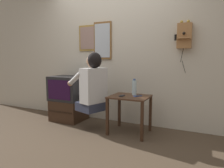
{
  "coord_description": "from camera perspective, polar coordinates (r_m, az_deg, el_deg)",
  "views": [
    {
      "loc": [
        1.54,
        -2.36,
        1.15
      ],
      "look_at": [
        0.23,
        0.44,
        0.77
      ],
      "focal_mm": 32.0,
      "sensor_mm": 36.0,
      "label": 1
    }
  ],
  "objects": [
    {
      "name": "ground_plane",
      "position": [
        3.05,
        -7.65,
        -15.16
      ],
      "size": [
        14.0,
        14.0,
        0.0
      ],
      "primitive_type": "plane",
      "color": "#4C3D2D"
    },
    {
      "name": "tv_stand",
      "position": [
        3.91,
        -12.15,
        -7.21
      ],
      "size": [
        0.57,
        0.52,
        0.39
      ],
      "color": "#382316",
      "rests_on": "ground_plane"
    },
    {
      "name": "television",
      "position": [
        3.83,
        -12.68,
        -1.16
      ],
      "size": [
        0.59,
        0.48,
        0.45
      ],
      "color": "#232326",
      "rests_on": "tv_stand"
    },
    {
      "name": "cell_phone_spare",
      "position": [
        3.07,
        7.32,
        -3.38
      ],
      "size": [
        0.12,
        0.14,
        0.01
      ],
      "rotation": [
        0.0,
        0.0,
        -0.59
      ],
      "color": "navy",
      "rests_on": "side_table"
    },
    {
      "name": "wall_mirror",
      "position": [
        3.75,
        -2.71,
        12.25
      ],
      "size": [
        0.35,
        0.04,
        0.68
      ],
      "color": "brown"
    },
    {
      "name": "framed_picture",
      "position": [
        3.9,
        -6.6,
        12.91
      ],
      "size": [
        0.43,
        0.03,
        0.48
      ],
      "color": "olive"
    },
    {
      "name": "side_table",
      "position": [
        3.11,
        5.06,
        -5.51
      ],
      "size": [
        0.59,
        0.51,
        0.59
      ],
      "color": "#422819",
      "rests_on": "ground_plane"
    },
    {
      "name": "wall_phone_antique",
      "position": [
        3.3,
        19.96,
        12.87
      ],
      "size": [
        0.25,
        0.19,
        0.79
      ],
      "color": "#9E6B3D"
    },
    {
      "name": "cell_phone_held",
      "position": [
        3.06,
        2.85,
        -3.36
      ],
      "size": [
        0.06,
        0.13,
        0.01
      ],
      "rotation": [
        0.0,
        0.0,
        0.02
      ],
      "color": "black",
      "rests_on": "side_table"
    },
    {
      "name": "water_bottle",
      "position": [
        3.16,
        6.38,
        -0.97
      ],
      "size": [
        0.07,
        0.07,
        0.25
      ],
      "color": "silver",
      "rests_on": "side_table"
    },
    {
      "name": "wall_back",
      "position": [
        3.69,
        0.45,
        9.04
      ],
      "size": [
        6.8,
        0.05,
        2.55
      ],
      "color": "beige",
      "rests_on": "ground_plane"
    },
    {
      "name": "person",
      "position": [
        3.18,
        -5.59,
        0.09
      ],
      "size": [
        0.64,
        0.56,
        0.93
      ],
      "rotation": [
        0.0,
        0.0,
        1.24
      ],
      "color": "#2D3347",
      "rests_on": "ground_plane"
    }
  ]
}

